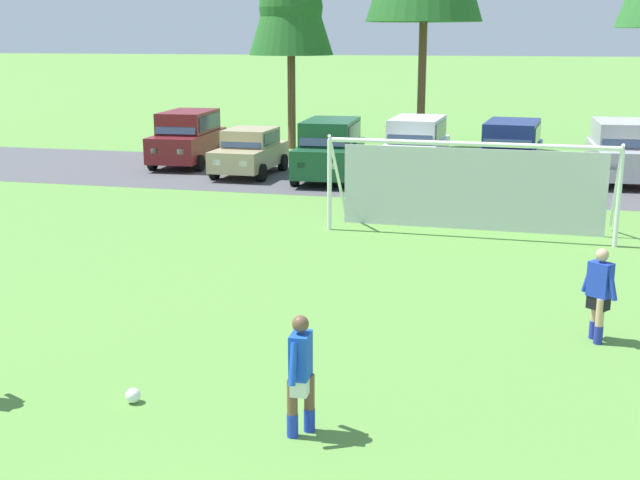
{
  "coord_description": "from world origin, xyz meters",
  "views": [
    {
      "loc": [
        3.09,
        -4.6,
        5.11
      ],
      "look_at": [
        -0.6,
        10.14,
        1.39
      ],
      "focal_mm": 47.06,
      "sensor_mm": 36.0,
      "label": 1
    }
  ],
  "objects_px": {
    "player_striker_near": "(301,375)",
    "parked_car_slot_right": "(620,151)",
    "parked_car_slot_left": "(250,152)",
    "parked_car_slot_center_left": "(330,149)",
    "parked_car_slot_far_left": "(188,138)",
    "player_trailing_back": "(599,295)",
    "parked_car_slot_center": "(416,146)",
    "parked_car_slot_center_right": "(511,151)",
    "soccer_ball": "(133,396)",
    "soccer_goal": "(471,184)"
  },
  "relations": [
    {
      "from": "parked_car_slot_center",
      "to": "parked_car_slot_right",
      "type": "xyz_separation_m",
      "value": [
        7.21,
        0.52,
        0.0
      ]
    },
    {
      "from": "player_trailing_back",
      "to": "parked_car_slot_center_left",
      "type": "relative_size",
      "value": 0.35
    },
    {
      "from": "player_striker_near",
      "to": "parked_car_slot_center_left",
      "type": "distance_m",
      "value": 19.95
    },
    {
      "from": "parked_car_slot_far_left",
      "to": "parked_car_slot_left",
      "type": "bearing_deg",
      "value": -27.78
    },
    {
      "from": "player_striker_near",
      "to": "parked_car_slot_right",
      "type": "relative_size",
      "value": 0.35
    },
    {
      "from": "parked_car_slot_center_right",
      "to": "parked_car_slot_right",
      "type": "relative_size",
      "value": 1.01
    },
    {
      "from": "player_striker_near",
      "to": "parked_car_slot_center",
      "type": "xyz_separation_m",
      "value": [
        -1.35,
        21.1,
        0.29
      ]
    },
    {
      "from": "player_trailing_back",
      "to": "parked_car_slot_left",
      "type": "height_order",
      "value": "parked_car_slot_left"
    },
    {
      "from": "parked_car_slot_center_left",
      "to": "parked_car_slot_center_right",
      "type": "distance_m",
      "value": 6.44
    },
    {
      "from": "soccer_goal",
      "to": "parked_car_slot_center_right",
      "type": "xyz_separation_m",
      "value": [
        0.83,
        8.16,
        -0.18
      ]
    },
    {
      "from": "soccer_ball",
      "to": "player_striker_near",
      "type": "xyz_separation_m",
      "value": [
        2.58,
        -0.34,
        0.71
      ]
    },
    {
      "from": "parked_car_slot_far_left",
      "to": "parked_car_slot_center_left",
      "type": "distance_m",
      "value": 6.69
    },
    {
      "from": "player_striker_near",
      "to": "parked_car_slot_left",
      "type": "bearing_deg",
      "value": 110.48
    },
    {
      "from": "player_trailing_back",
      "to": "soccer_goal",
      "type": "bearing_deg",
      "value": 109.18
    },
    {
      "from": "player_trailing_back",
      "to": "parked_car_slot_left",
      "type": "relative_size",
      "value": 0.39
    },
    {
      "from": "soccer_goal",
      "to": "parked_car_slot_center_left",
      "type": "relative_size",
      "value": 1.59
    },
    {
      "from": "soccer_ball",
      "to": "parked_car_slot_far_left",
      "type": "bearing_deg",
      "value": 110.74
    },
    {
      "from": "parked_car_slot_right",
      "to": "parked_car_slot_left",
      "type": "bearing_deg",
      "value": -172.59
    },
    {
      "from": "player_trailing_back",
      "to": "parked_car_slot_center_left",
      "type": "bearing_deg",
      "value": 118.95
    },
    {
      "from": "soccer_ball",
      "to": "player_trailing_back",
      "type": "distance_m",
      "value": 7.85
    },
    {
      "from": "parked_car_slot_center",
      "to": "parked_car_slot_center_left",
      "type": "bearing_deg",
      "value": -150.98
    },
    {
      "from": "parked_car_slot_right",
      "to": "parked_car_slot_center_right",
      "type": "bearing_deg",
      "value": -164.85
    },
    {
      "from": "player_striker_near",
      "to": "parked_car_slot_far_left",
      "type": "relative_size",
      "value": 0.35
    },
    {
      "from": "parked_car_slot_left",
      "to": "parked_car_slot_center",
      "type": "bearing_deg",
      "value": 11.27
    },
    {
      "from": "soccer_ball",
      "to": "parked_car_slot_center",
      "type": "distance_m",
      "value": 20.82
    },
    {
      "from": "player_striker_near",
      "to": "parked_car_slot_center",
      "type": "relative_size",
      "value": 0.35
    },
    {
      "from": "parked_car_slot_right",
      "to": "parked_car_slot_far_left",
      "type": "bearing_deg",
      "value": -179.84
    },
    {
      "from": "player_striker_near",
      "to": "parked_car_slot_center",
      "type": "bearing_deg",
      "value": 93.67
    },
    {
      "from": "parked_car_slot_center_left",
      "to": "parked_car_slot_right",
      "type": "xyz_separation_m",
      "value": [
        10.12,
        2.13,
        0.0
      ]
    },
    {
      "from": "player_striker_near",
      "to": "parked_car_slot_right",
      "type": "height_order",
      "value": "parked_car_slot_right"
    },
    {
      "from": "player_striker_near",
      "to": "parked_car_slot_center_left",
      "type": "relative_size",
      "value": 0.35
    },
    {
      "from": "parked_car_slot_left",
      "to": "parked_car_slot_center",
      "type": "height_order",
      "value": "parked_car_slot_center"
    },
    {
      "from": "player_striker_near",
      "to": "parked_car_slot_center_right",
      "type": "bearing_deg",
      "value": 84.22
    },
    {
      "from": "parked_car_slot_right",
      "to": "soccer_goal",
      "type": "bearing_deg",
      "value": -116.58
    },
    {
      "from": "parked_car_slot_left",
      "to": "parked_car_slot_center_right",
      "type": "height_order",
      "value": "parked_car_slot_center_right"
    },
    {
      "from": "soccer_ball",
      "to": "parked_car_slot_left",
      "type": "relative_size",
      "value": 0.05
    },
    {
      "from": "soccer_goal",
      "to": "player_striker_near",
      "type": "relative_size",
      "value": 4.54
    },
    {
      "from": "player_trailing_back",
      "to": "parked_car_slot_center_right",
      "type": "height_order",
      "value": "parked_car_slot_center_right"
    },
    {
      "from": "soccer_ball",
      "to": "parked_car_slot_left",
      "type": "height_order",
      "value": "parked_car_slot_left"
    },
    {
      "from": "soccer_ball",
      "to": "player_striker_near",
      "type": "bearing_deg",
      "value": -7.52
    },
    {
      "from": "soccer_goal",
      "to": "parked_car_slot_center_right",
      "type": "relative_size",
      "value": 1.58
    },
    {
      "from": "parked_car_slot_left",
      "to": "parked_car_slot_center_left",
      "type": "relative_size",
      "value": 0.9
    },
    {
      "from": "parked_car_slot_center",
      "to": "parked_car_slot_center_right",
      "type": "bearing_deg",
      "value": -8.34
    },
    {
      "from": "soccer_ball",
      "to": "parked_car_slot_center_right",
      "type": "distance_m",
      "value": 20.81
    },
    {
      "from": "parked_car_slot_far_left",
      "to": "parked_car_slot_center_right",
      "type": "relative_size",
      "value": 1.0
    },
    {
      "from": "parked_car_slot_left",
      "to": "parked_car_slot_right",
      "type": "relative_size",
      "value": 0.9
    },
    {
      "from": "player_trailing_back",
      "to": "parked_car_slot_center_left",
      "type": "distance_m",
      "value": 17.06
    },
    {
      "from": "player_striker_near",
      "to": "player_trailing_back",
      "type": "distance_m",
      "value": 6.06
    },
    {
      "from": "parked_car_slot_center_left",
      "to": "soccer_ball",
      "type": "bearing_deg",
      "value": -84.98
    },
    {
      "from": "parked_car_slot_far_left",
      "to": "parked_car_slot_left",
      "type": "relative_size",
      "value": 1.12
    }
  ]
}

